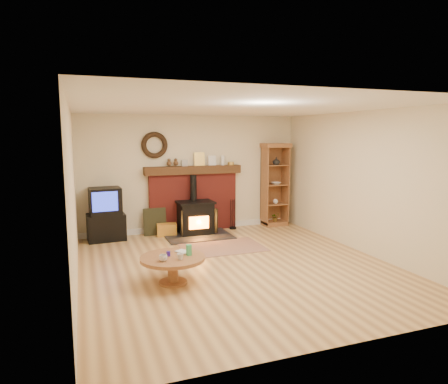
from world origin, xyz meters
name	(u,v)px	position (x,y,z in m)	size (l,w,h in m)	color
ground	(237,266)	(0.00, 0.00, 0.00)	(5.50, 5.50, 0.00)	#A67845
room_shell	(234,163)	(-0.02, 0.09, 1.72)	(5.02, 5.52, 2.61)	beige
chimney_breast	(193,196)	(0.00, 2.67, 0.80)	(2.20, 0.22, 1.78)	maroon
wood_stove	(196,219)	(-0.06, 2.27, 0.36)	(1.40, 1.00, 1.29)	black
area_rug	(222,247)	(0.14, 1.12, 0.01)	(1.57, 1.08, 0.01)	brown
tv_unit	(106,215)	(-1.93, 2.47, 0.53)	(0.78, 0.57, 1.10)	black
curio_cabinet	(274,185)	(1.98, 2.55, 0.99)	(0.63, 0.46, 1.97)	brown
firelog_box	(167,230)	(-0.68, 2.40, 0.13)	(0.42, 0.26, 0.26)	gold
leaning_painting	(155,222)	(-0.91, 2.55, 0.30)	(0.49, 0.03, 0.59)	black
fire_tools	(233,223)	(0.90, 2.50, 0.13)	(0.16, 0.16, 0.70)	black
coffee_table	(173,262)	(-1.17, -0.41, 0.33)	(0.95, 0.95, 0.57)	brown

